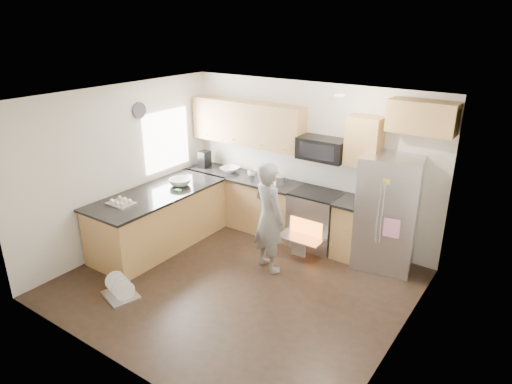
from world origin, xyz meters
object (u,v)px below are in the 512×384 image
Objects in this scene: refrigerator at (387,213)px; person at (269,217)px; stove_range at (316,207)px; dish_rack at (120,291)px.

person is at bearing -152.42° from refrigerator.
stove_range is 1.08× the size of person.
person is 2.28m from dish_rack.
dish_rack is at bearing -142.54° from refrigerator.
stove_range reaches higher than dish_rack.
refrigerator reaches higher than dish_rack.
person is (-1.38, -1.06, -0.03)m from refrigerator.
refrigerator is 1.74m from person.
stove_range is at bearing 62.84° from dish_rack.
stove_range is 1.04× the size of refrigerator.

